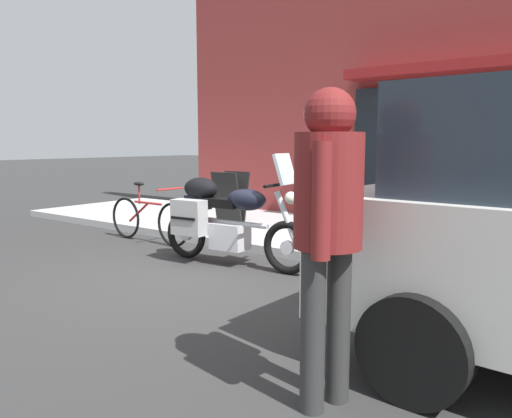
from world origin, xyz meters
TOP-DOWN VIEW (x-y plane):
  - ground_plane at (0.00, 0.00)m, footprint 80.00×80.00m
  - touring_motorcycle at (-0.12, 0.46)m, footprint 2.15×0.76m
  - parked_bicycle at (-1.94, 0.83)m, footprint 1.75×0.48m
  - pedestrian_walking at (2.51, -1.73)m, footprint 0.49×0.53m
  - sandwich_board_sign at (-1.60, 2.39)m, footprint 0.55×0.41m

SIDE VIEW (x-z plane):
  - ground_plane at x=0.00m, z-range 0.00..0.00m
  - parked_bicycle at x=-1.94m, z-range -0.10..0.82m
  - sandwich_board_sign at x=-1.60m, z-range 0.12..1.02m
  - touring_motorcycle at x=-0.12m, z-range -0.10..1.29m
  - pedestrian_walking at x=2.51m, z-range 0.24..2.04m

